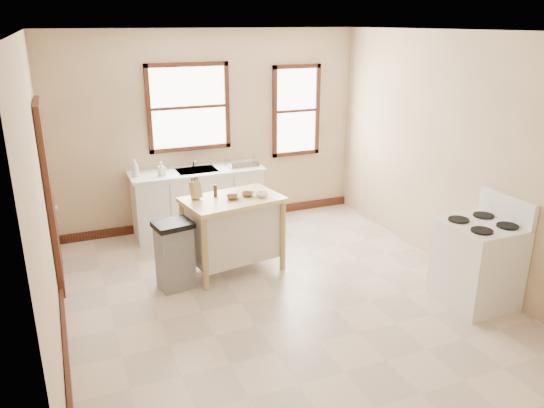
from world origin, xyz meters
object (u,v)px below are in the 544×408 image
Objects in this scene: trash_bin at (175,255)px; gas_stove at (479,252)px; kitchen_island at (233,234)px; knife_block at (196,191)px; pepper_grinder at (215,191)px; bowl_c at (262,195)px; bowl_a at (233,197)px; soap_bottle_a at (135,168)px; bowl_b at (248,194)px; soap_bottle_b at (161,169)px; dish_rack at (242,162)px.

trash_bin is 3.30m from gas_stove.
knife_block is (-0.40, 0.13, 0.56)m from kitchen_island.
knife_block is 0.79m from trash_bin.
kitchen_island is at bearing -33.31° from pepper_grinder.
bowl_c is at bearing -21.61° from pepper_grinder.
bowl_a is 0.14× the size of gas_stove.
gas_stove is (3.04, -3.11, -0.45)m from soap_bottle_a.
gas_stove is (2.54, -1.88, -0.43)m from knife_block.
bowl_a is at bearing 171.91° from bowl_c.
bowl_b is 0.17m from bowl_c.
gas_stove is at bearing -38.49° from bowl_a.
soap_bottle_b reaches higher than kitchen_island.
soap_bottle_a reaches higher than kitchen_island.
soap_bottle_b reaches higher than bowl_b.
bowl_c is (-0.25, -1.40, -0.03)m from dish_rack.
dish_rack is 0.39× the size of kitchen_island.
soap_bottle_a is 1.44× the size of bowl_a.
soap_bottle_b is 1.17m from dish_rack.
soap_bottle_b reaches higher than dish_rack.
soap_bottle_b is at bearing 81.03° from knife_block.
bowl_c reaches higher than trash_bin.
bowl_b is (0.60, -0.13, -0.08)m from knife_block.
soap_bottle_a is 1.57× the size of pepper_grinder.
dish_rack is at bearing 32.54° from knife_block.
soap_bottle_a is 1.45m from pepper_grinder.
pepper_grinder is at bearing 158.39° from bowl_c.
trash_bin is at bearing -174.88° from kitchen_island.
soap_bottle_b is 1.61m from trash_bin.
gas_stove reaches higher than soap_bottle_a.
soap_bottle_b is 1.21× the size of bowl_c.
soap_bottle_b is 1.50m from bowl_b.
pepper_grinder is 0.55m from bowl_c.
soap_bottle_b is 0.23× the size of trash_bin.
bowl_b is (0.36, -0.11, -0.06)m from pepper_grinder.
bowl_b is (0.77, -1.28, -0.07)m from soap_bottle_b.
bowl_c is at bearing -115.13° from dish_rack.
pepper_grinder is 3.00m from gas_stove.
dish_rack is 0.37× the size of gas_stove.
bowl_b is (0.20, -0.00, 0.48)m from kitchen_island.
trash_bin is (-0.19, -1.47, -0.62)m from soap_bottle_b.
soap_bottle_a is 1.50m from dish_rack.
soap_bottle_a is at bearing 120.42° from pepper_grinder.
pepper_grinder is 0.92× the size of bowl_a.
pepper_grinder is (-0.17, 0.11, 0.54)m from kitchen_island.
soap_bottle_a is 1.75m from bowl_b.
bowl_a is at bearing -128.87° from dish_rack.
bowl_b is at bearing -9.74° from kitchen_island.
bowl_c is (0.35, -0.05, 0.00)m from bowl_a.
trash_bin is (-1.35, -1.50, -0.58)m from dish_rack.
soap_bottle_b reaches higher than bowl_c.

